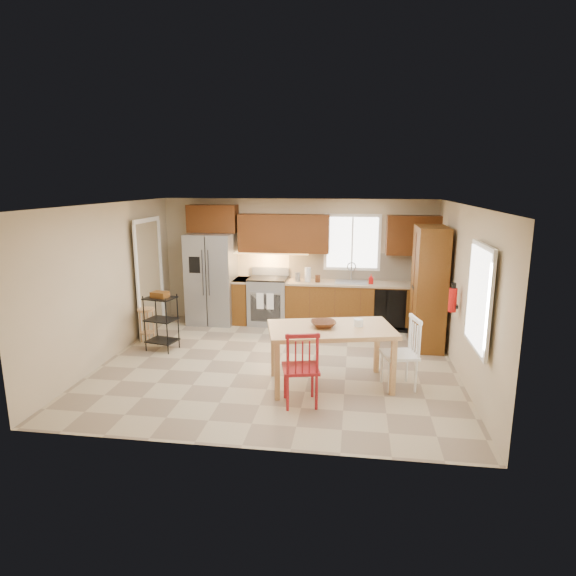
% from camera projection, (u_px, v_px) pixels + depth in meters
% --- Properties ---
extents(floor, '(5.50, 5.50, 0.00)m').
position_uv_depth(floor, '(278.00, 364.00, 7.64)').
color(floor, tan).
rests_on(floor, ground).
extents(ceiling, '(5.50, 5.00, 0.02)m').
position_uv_depth(ceiling, '(277.00, 204.00, 7.10)').
color(ceiling, silver).
rests_on(ceiling, ground).
extents(wall_back, '(5.50, 0.02, 2.50)m').
position_uv_depth(wall_back, '(297.00, 261.00, 9.78)').
color(wall_back, '#CCB793').
rests_on(wall_back, ground).
extents(wall_front, '(5.50, 0.02, 2.50)m').
position_uv_depth(wall_front, '(239.00, 339.00, 4.95)').
color(wall_front, '#CCB793').
rests_on(wall_front, ground).
extents(wall_left, '(0.02, 5.00, 2.50)m').
position_uv_depth(wall_left, '(109.00, 282.00, 7.74)').
color(wall_left, '#CCB793').
rests_on(wall_left, ground).
extents(wall_right, '(0.02, 5.00, 2.50)m').
position_uv_depth(wall_right, '(464.00, 293.00, 6.99)').
color(wall_right, '#CCB793').
rests_on(wall_right, ground).
extents(refrigerator, '(0.92, 0.75, 1.82)m').
position_uv_depth(refrigerator, '(212.00, 279.00, 9.73)').
color(refrigerator, gray).
rests_on(refrigerator, floor).
extents(range_stove, '(0.76, 0.63, 0.92)m').
position_uv_depth(range_stove, '(268.00, 301.00, 9.73)').
color(range_stove, gray).
rests_on(range_stove, floor).
extents(base_cabinet_narrow, '(0.30, 0.60, 0.90)m').
position_uv_depth(base_cabinet_narrow, '(242.00, 301.00, 9.82)').
color(base_cabinet_narrow, brown).
rests_on(base_cabinet_narrow, floor).
extents(base_cabinet_run, '(2.92, 0.60, 0.90)m').
position_uv_depth(base_cabinet_run, '(360.00, 305.00, 9.49)').
color(base_cabinet_run, brown).
rests_on(base_cabinet_run, floor).
extents(dishwasher, '(0.60, 0.02, 0.78)m').
position_uv_depth(dishwasher, '(390.00, 310.00, 9.13)').
color(dishwasher, black).
rests_on(dishwasher, floor).
extents(backsplash, '(2.92, 0.03, 0.55)m').
position_uv_depth(backsplash, '(361.00, 266.00, 9.61)').
color(backsplash, beige).
rests_on(backsplash, wall_back).
extents(upper_over_fridge, '(1.00, 0.35, 0.55)m').
position_uv_depth(upper_over_fridge, '(213.00, 219.00, 9.66)').
color(upper_over_fridge, '#53280D').
rests_on(upper_over_fridge, wall_back).
extents(upper_left_block, '(1.80, 0.35, 0.75)m').
position_uv_depth(upper_left_block, '(284.00, 233.00, 9.52)').
color(upper_left_block, '#53280D').
rests_on(upper_left_block, wall_back).
extents(upper_right_block, '(1.00, 0.35, 0.75)m').
position_uv_depth(upper_right_block, '(413.00, 235.00, 9.18)').
color(upper_right_block, '#53280D').
rests_on(upper_right_block, wall_back).
extents(window_back, '(1.12, 0.04, 1.12)m').
position_uv_depth(window_back, '(352.00, 242.00, 9.53)').
color(window_back, white).
rests_on(window_back, wall_back).
extents(sink, '(0.62, 0.46, 0.16)m').
position_uv_depth(sink, '(351.00, 284.00, 9.43)').
color(sink, gray).
rests_on(sink, base_cabinet_run).
extents(undercab_glow, '(1.60, 0.30, 0.01)m').
position_uv_depth(undercab_glow, '(269.00, 253.00, 9.63)').
color(undercab_glow, '#FFBF66').
rests_on(undercab_glow, wall_back).
extents(soap_bottle, '(0.09, 0.09, 0.19)m').
position_uv_depth(soap_bottle, '(371.00, 279.00, 9.25)').
color(soap_bottle, '#BC0F0D').
rests_on(soap_bottle, base_cabinet_run).
extents(paper_towel, '(0.12, 0.12, 0.28)m').
position_uv_depth(paper_towel, '(308.00, 275.00, 9.46)').
color(paper_towel, white).
rests_on(paper_towel, base_cabinet_run).
extents(canister_steel, '(0.11, 0.11, 0.18)m').
position_uv_depth(canister_steel, '(298.00, 277.00, 9.49)').
color(canister_steel, gray).
rests_on(canister_steel, base_cabinet_run).
extents(canister_wood, '(0.10, 0.10, 0.14)m').
position_uv_depth(canister_wood, '(318.00, 279.00, 9.41)').
color(canister_wood, '#542B16').
rests_on(canister_wood, base_cabinet_run).
extents(pantry, '(0.50, 0.95, 2.10)m').
position_uv_depth(pantry, '(429.00, 288.00, 8.24)').
color(pantry, brown).
rests_on(pantry, floor).
extents(fire_extinguisher, '(0.12, 0.12, 0.36)m').
position_uv_depth(fire_extinguisher, '(453.00, 300.00, 7.18)').
color(fire_extinguisher, '#BC0F0D').
rests_on(fire_extinguisher, wall_right).
extents(window_right, '(0.04, 1.02, 1.32)m').
position_uv_depth(window_right, '(480.00, 298.00, 5.85)').
color(window_right, white).
rests_on(window_right, wall_right).
extents(doorway, '(0.04, 0.95, 2.10)m').
position_uv_depth(doorway, '(149.00, 278.00, 9.03)').
color(doorway, '#8C7A59').
rests_on(doorway, wall_left).
extents(dining_table, '(1.90, 1.34, 0.84)m').
position_uv_depth(dining_table, '(330.00, 357.00, 6.76)').
color(dining_table, tan).
rests_on(dining_table, floor).
extents(chair_red, '(0.57, 0.57, 1.01)m').
position_uv_depth(chair_red, '(300.00, 367.00, 6.16)').
color(chair_red, maroon).
rests_on(chair_red, floor).
extents(chair_white, '(0.57, 0.57, 1.01)m').
position_uv_depth(chair_white, '(399.00, 353.00, 6.66)').
color(chair_white, white).
rests_on(chair_white, floor).
extents(table_bowl, '(0.42, 0.42, 0.09)m').
position_uv_depth(table_bowl, '(323.00, 327.00, 6.68)').
color(table_bowl, '#542B16').
rests_on(table_bowl, dining_table).
extents(table_jar, '(0.17, 0.17, 0.16)m').
position_uv_depth(table_jar, '(358.00, 324.00, 6.71)').
color(table_jar, white).
rests_on(table_jar, dining_table).
extents(bar_stool, '(0.37, 0.37, 0.62)m').
position_uv_depth(bar_stool, '(147.00, 325.00, 8.62)').
color(bar_stool, tan).
rests_on(bar_stool, floor).
extents(utility_cart, '(0.55, 0.47, 0.97)m').
position_uv_depth(utility_cart, '(161.00, 323.00, 8.19)').
color(utility_cart, black).
rests_on(utility_cart, floor).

